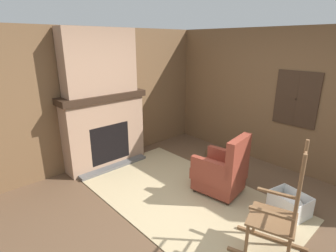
{
  "coord_description": "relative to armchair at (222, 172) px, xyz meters",
  "views": [
    {
      "loc": [
        2.02,
        -2.24,
        2.27
      ],
      "look_at": [
        -1.06,
        0.59,
        0.9
      ],
      "focal_mm": 28.0,
      "sensor_mm": 36.0,
      "label": 1
    }
  ],
  "objects": [
    {
      "name": "ground_plane",
      "position": [
        0.06,
        -0.78,
        -0.35
      ],
      "size": [
        14.0,
        14.0,
        0.0
      ],
      "primitive_type": "plane",
      "color": "brown"
    },
    {
      "name": "storage_case",
      "position": [
        -2.14,
        -0.6,
        1.09
      ],
      "size": [
        0.17,
        0.23,
        0.14
      ],
      "color": "black",
      "rests_on": "fireplace_hearth"
    },
    {
      "name": "rocking_chair",
      "position": [
        1.13,
        -0.57,
        0.08
      ],
      "size": [
        0.9,
        0.67,
        1.32
      ],
      "rotation": [
        0.0,
        0.0,
        3.45
      ],
      "color": "brown",
      "rests_on": "ground"
    },
    {
      "name": "chimney_breast",
      "position": [
        -2.1,
        -0.78,
        1.57
      ],
      "size": [
        0.33,
        1.31,
        1.11
      ],
      "color": "#9E7A60",
      "rests_on": "fireplace_hearth"
    },
    {
      "name": "armchair",
      "position": [
        0.0,
        0.0,
        0.0
      ],
      "size": [
        0.78,
        0.68,
        0.97
      ],
      "rotation": [
        0.0,
        0.0,
        3.29
      ],
      "color": "brown",
      "rests_on": "ground"
    },
    {
      "name": "oil_lamp_vase",
      "position": [
        -2.14,
        -1.11,
        1.13
      ],
      "size": [
        0.11,
        0.11,
        0.31
      ],
      "color": "#B24C42",
      "rests_on": "fireplace_hearth"
    },
    {
      "name": "laundry_basket",
      "position": [
        0.94,
        0.27,
        -0.2
      ],
      "size": [
        0.54,
        0.46,
        0.3
      ],
      "rotation": [
        0.0,
        0.0,
        -0.22
      ],
      "color": "white",
      "rests_on": "ground"
    },
    {
      "name": "fireplace_hearth",
      "position": [
        -2.09,
        -0.78,
        0.33
      ],
      "size": [
        0.58,
        1.59,
        1.37
      ],
      "color": "#9E7A60",
      "rests_on": "ground"
    },
    {
      "name": "wood_panel_wall_back",
      "position": [
        0.06,
        1.59,
        0.9
      ],
      "size": [
        5.28,
        0.09,
        2.5
      ],
      "color": "brown",
      "rests_on": "ground"
    },
    {
      "name": "firewood_stack",
      "position": [
        -0.8,
        1.0,
        -0.28
      ],
      "size": [
        0.53,
        0.45,
        0.15
      ],
      "rotation": [
        0.0,
        0.0,
        -0.29
      ],
      "color": "brown",
      "rests_on": "ground"
    },
    {
      "name": "decorative_plate_on_mantel",
      "position": [
        -2.16,
        -0.87,
        1.14
      ],
      "size": [
        0.07,
        0.25,
        0.25
      ],
      "color": "gold",
      "rests_on": "fireplace_hearth"
    },
    {
      "name": "area_rug",
      "position": [
        -0.33,
        -0.5,
        -0.35
      ],
      "size": [
        3.35,
        1.92,
        0.01
      ],
      "color": "tan",
      "rests_on": "ground"
    },
    {
      "name": "wood_panel_wall_left",
      "position": [
        -2.32,
        -0.78,
        0.9
      ],
      "size": [
        0.06,
        5.28,
        2.5
      ],
      "color": "brown",
      "rests_on": "ground"
    }
  ]
}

